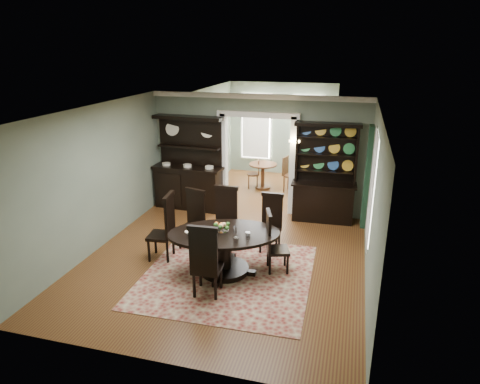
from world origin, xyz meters
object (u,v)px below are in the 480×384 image
(sideboard, at_px, (189,176))
(parlor_table, at_px, (263,172))
(dining_table, at_px, (224,245))
(welsh_dresser, at_px, (324,186))

(sideboard, bearing_deg, parlor_table, 55.19)
(dining_table, relative_size, parlor_table, 2.96)
(dining_table, distance_m, sideboard, 3.68)
(dining_table, relative_size, welsh_dresser, 1.02)
(parlor_table, bearing_deg, dining_table, -85.76)
(dining_table, distance_m, welsh_dresser, 3.53)
(sideboard, distance_m, welsh_dresser, 3.50)
(sideboard, relative_size, parlor_table, 2.92)
(sideboard, bearing_deg, welsh_dresser, 3.14)
(sideboard, height_order, welsh_dresser, sideboard)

